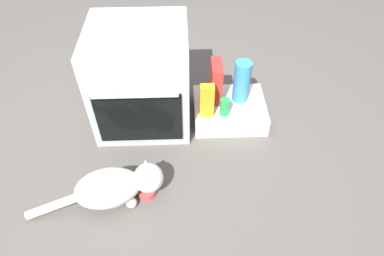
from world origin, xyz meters
TOP-DOWN VIEW (x-y plane):
  - ground at (0.00, 0.00)m, footprint 8.00×8.00m
  - oven at (-0.09, 0.44)m, footprint 0.61×0.62m
  - pantry_cabinet at (0.49, 0.41)m, footprint 0.49×0.40m
  - food_bowl at (-0.05, -0.21)m, footprint 0.11×0.11m
  - cat at (-0.21, -0.25)m, footprint 0.75×0.30m
  - soda_can at (0.44, 0.31)m, footprint 0.07×0.07m
  - water_bottle at (0.56, 0.45)m, footprint 0.11×0.11m
  - cereal_box at (0.40, 0.47)m, footprint 0.07×0.18m
  - juice_carton at (0.32, 0.30)m, footprint 0.09×0.06m

SIDE VIEW (x-z plane):
  - ground at x=0.00m, z-range 0.00..0.00m
  - food_bowl at x=-0.05m, z-range -0.01..0.06m
  - pantry_cabinet at x=0.49m, z-range 0.00..0.13m
  - cat at x=-0.21m, z-range 0.01..0.25m
  - soda_can at x=0.44m, z-range 0.13..0.25m
  - juice_carton at x=0.32m, z-range 0.13..0.37m
  - cereal_box at x=0.40m, z-range 0.13..0.41m
  - water_bottle at x=0.56m, z-range 0.13..0.43m
  - oven at x=-0.09m, z-range 0.00..0.67m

